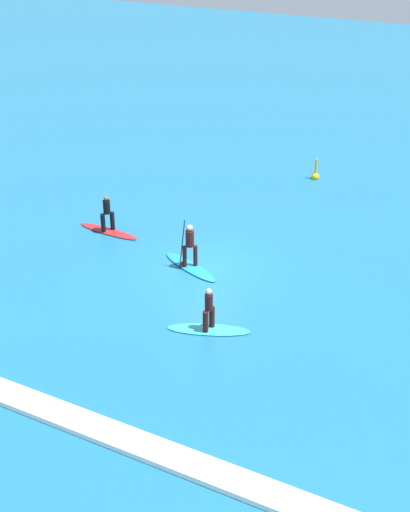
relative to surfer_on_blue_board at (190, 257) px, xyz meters
name	(u,v)px	position (x,y,z in m)	size (l,w,h in m)	color
ground_plane	(205,267)	(0.51, 0.35, -0.49)	(120.00, 120.00, 0.00)	#1E6B93
surfer_on_blue_board	(190,257)	(0.00, 0.00, 0.00)	(3.13, 1.89, 2.13)	#1E8CD1
surfer_on_teal_board	(209,321)	(2.73, -3.66, -0.09)	(2.98, 1.76, 1.69)	#33C6CC
surfer_on_red_board	(108,223)	(-4.83, 1.22, -0.07)	(3.20, 0.84, 1.75)	red
marker_buoy	(315,175)	(1.29, 11.61, -0.31)	(0.44, 0.44, 1.21)	yellow
wave_crest	(50,410)	(0.51, -9.65, -0.40)	(25.41, 0.90, 0.18)	white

